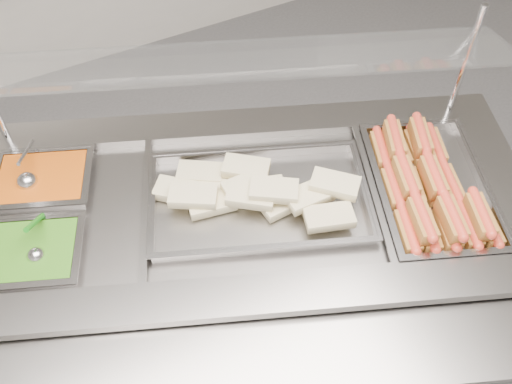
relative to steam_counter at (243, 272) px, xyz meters
name	(u,v)px	position (x,y,z in m)	size (l,w,h in m)	color
steam_counter	(243,272)	(0.00, 0.00, 0.00)	(2.02, 1.46, 0.89)	slate
tray_rail	(255,356)	(-0.19, -0.47, 0.40)	(1.73, 0.98, 0.05)	gray
sneeze_guard	(232,62)	(0.08, 0.20, 0.80)	(1.61, 0.88, 0.43)	silver
pan_hotdogs	(429,192)	(0.57, -0.23, 0.40)	(0.52, 0.63, 0.10)	gray
pan_wraps	(259,201)	(0.05, -0.02, 0.42)	(0.77, 0.62, 0.07)	gray
pan_beans	(45,185)	(-0.53, 0.37, 0.40)	(0.36, 0.33, 0.10)	gray
pan_peas	(31,259)	(-0.64, 0.11, 0.40)	(0.36, 0.33, 0.10)	gray
hotdogs_in_buns	(427,187)	(0.54, -0.24, 0.45)	(0.41, 0.57, 0.12)	brown
tortilla_wraps	(247,191)	(0.03, 0.00, 0.46)	(0.59, 0.50, 0.09)	tan
ladle	(28,180)	(-0.58, 0.37, 0.45)	(0.10, 0.19, 0.13)	#BCBCC1
serving_spoon	(36,250)	(-0.62, 0.09, 0.45)	(0.09, 0.17, 0.14)	#BCBCC1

